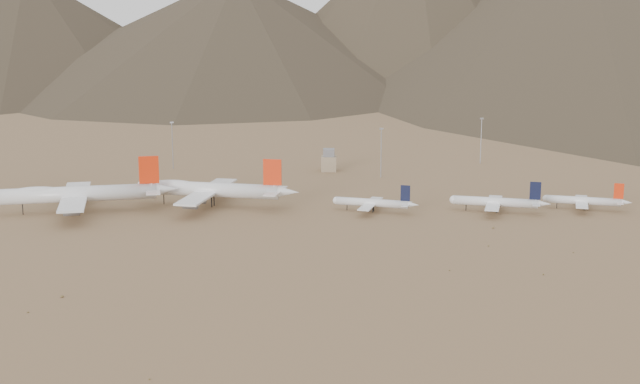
{
  "coord_description": "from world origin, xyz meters",
  "views": [
    {
      "loc": [
        38.88,
        -348.17,
        87.18
      ],
      "look_at": [
        27.9,
        30.0,
        7.44
      ],
      "focal_mm": 50.0,
      "sensor_mm": 36.0,
      "label": 1
    }
  ],
  "objects_px": {
    "control_tower": "(329,161)",
    "widebody_east": "(211,189)",
    "narrowbody_a": "(374,203)",
    "narrowbody_b": "(498,202)",
    "widebody_centre": "(79,194)"
  },
  "relations": [
    {
      "from": "control_tower",
      "to": "widebody_east",
      "type": "bearing_deg",
      "value": -120.15
    },
    {
      "from": "widebody_east",
      "to": "narrowbody_a",
      "type": "bearing_deg",
      "value": 3.12
    },
    {
      "from": "narrowbody_a",
      "to": "narrowbody_b",
      "type": "height_order",
      "value": "narrowbody_b"
    },
    {
      "from": "widebody_centre",
      "to": "narrowbody_a",
      "type": "distance_m",
      "value": 126.4
    },
    {
      "from": "widebody_centre",
      "to": "narrowbody_a",
      "type": "height_order",
      "value": "widebody_centre"
    },
    {
      "from": "widebody_centre",
      "to": "widebody_east",
      "type": "bearing_deg",
      "value": -0.01
    },
    {
      "from": "narrowbody_a",
      "to": "control_tower",
      "type": "xyz_separation_m",
      "value": [
        -21.25,
        95.72,
        1.27
      ]
    },
    {
      "from": "narrowbody_b",
      "to": "widebody_centre",
      "type": "bearing_deg",
      "value": -165.86
    },
    {
      "from": "widebody_east",
      "to": "control_tower",
      "type": "height_order",
      "value": "widebody_east"
    },
    {
      "from": "widebody_east",
      "to": "narrowbody_b",
      "type": "bearing_deg",
      "value": 6.52
    },
    {
      "from": "widebody_centre",
      "to": "narrowbody_a",
      "type": "xyz_separation_m",
      "value": [
        126.28,
        3.84,
        -4.01
      ]
    },
    {
      "from": "widebody_east",
      "to": "narrowbody_a",
      "type": "distance_m",
      "value": 72.27
    },
    {
      "from": "widebody_centre",
      "to": "widebody_east",
      "type": "xyz_separation_m",
      "value": [
        54.65,
        12.83,
        -0.44
      ]
    },
    {
      "from": "widebody_east",
      "to": "narrowbody_b",
      "type": "distance_m",
      "value": 124.93
    },
    {
      "from": "narrowbody_a",
      "to": "widebody_east",
      "type": "bearing_deg",
      "value": -172.2
    }
  ]
}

